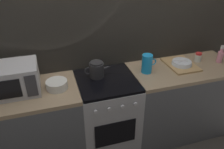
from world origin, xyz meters
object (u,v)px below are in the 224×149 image
at_px(spice_jar, 198,57).
at_px(spray_bottle, 220,56).
at_px(pitcher, 147,64).
at_px(microwave, 12,79).
at_px(mixing_bowl, 57,85).
at_px(stove_unit, 107,115).
at_px(kettle, 97,70).
at_px(dish_pile, 181,64).

bearing_deg(spice_jar, spray_bottle, -22.13).
bearing_deg(spray_bottle, pitcher, 178.25).
distance_m(microwave, mixing_bowl, 0.39).
bearing_deg(spice_jar, microwave, -178.60).
distance_m(pitcher, spice_jar, 0.68).
height_order(stove_unit, pitcher, pitcher).
xyz_separation_m(microwave, pitcher, (1.32, -0.02, -0.03)).
xyz_separation_m(stove_unit, mixing_bowl, (-0.49, -0.01, 0.49)).
relative_size(microwave, spray_bottle, 2.27).
height_order(kettle, spray_bottle, spray_bottle).
bearing_deg(spray_bottle, mixing_bowl, -179.56).
bearing_deg(mixing_bowl, microwave, 171.41).
distance_m(microwave, spray_bottle, 2.22).
relative_size(kettle, spray_bottle, 1.40).
bearing_deg(dish_pile, microwave, -179.77).
height_order(kettle, mixing_bowl, kettle).
bearing_deg(stove_unit, spray_bottle, 0.02).
relative_size(microwave, spice_jar, 4.38).
bearing_deg(microwave, kettle, 3.40).
xyz_separation_m(microwave, spray_bottle, (2.22, -0.04, -0.06)).
bearing_deg(stove_unit, spice_jar, 4.67).
bearing_deg(dish_pile, mixing_bowl, -177.32).
xyz_separation_m(microwave, spice_jar, (1.99, 0.05, -0.08)).
height_order(microwave, kettle, microwave).
xyz_separation_m(mixing_bowl, pitcher, (0.94, 0.04, 0.06)).
bearing_deg(stove_unit, kettle, 130.18).
distance_m(dish_pile, spice_jar, 0.25).
relative_size(microwave, kettle, 1.62).
bearing_deg(microwave, stove_unit, -2.85).
relative_size(stove_unit, pitcher, 4.50).
bearing_deg(spray_bottle, kettle, 176.40).
relative_size(mixing_bowl, pitcher, 1.00).
height_order(microwave, spray_bottle, microwave).
distance_m(microwave, kettle, 0.79).
distance_m(kettle, spice_jar, 1.20).
distance_m(pitcher, spray_bottle, 0.90).
distance_m(mixing_bowl, pitcher, 0.94).
xyz_separation_m(stove_unit, kettle, (-0.08, 0.09, 0.53)).
distance_m(mixing_bowl, dish_pile, 1.37).
bearing_deg(mixing_bowl, spice_jar, 3.75).
distance_m(stove_unit, dish_pile, 1.00).
bearing_deg(kettle, mixing_bowl, -165.87).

